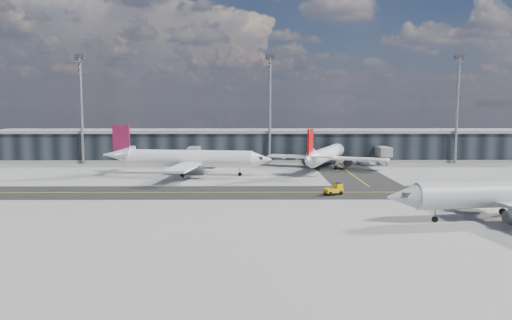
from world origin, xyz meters
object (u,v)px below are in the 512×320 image
object	(u,v)px
service_van	(367,162)
airliner_redtail	(326,155)
airliner_af	(188,159)
baggage_tug	(335,189)

from	to	relation	value
service_van	airliner_redtail	bearing A→B (deg)	171.86
airliner_af	airliner_redtail	size ratio (longest dim) A/B	1.11
baggage_tug	airliner_redtail	bearing A→B (deg)	149.39
baggage_tug	service_van	distance (m)	45.20
service_van	baggage_tug	bearing A→B (deg)	-149.43
airliner_af	airliner_redtail	xyz separation A→B (m)	(32.64, 10.29, -0.25)
airliner_af	baggage_tug	size ratio (longest dim) A/B	10.52
airliner_af	service_van	distance (m)	47.95
airliner_redtail	service_van	size ratio (longest dim) A/B	6.20
airliner_af	airliner_redtail	distance (m)	34.23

